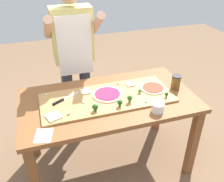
{
  "coord_description": "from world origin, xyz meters",
  "views": [
    {
      "loc": [
        -0.52,
        -1.73,
        1.97
      ],
      "look_at": [
        0.02,
        -0.03,
        0.88
      ],
      "focal_mm": 39.36,
      "sensor_mm": 36.0,
      "label": 1
    }
  ],
  "objects_px": {
    "broccoli_floret_center_right": "(167,94)",
    "flour_cup": "(158,108)",
    "recipe_note": "(44,135)",
    "pizza_slice_near_right": "(53,116)",
    "broccoli_floret_center_left": "(95,107)",
    "broccoli_floret_front_left": "(120,103)",
    "broccoli_floret_front_right": "(130,98)",
    "pizza_slice_far_left": "(130,84)",
    "cheese_crumble_c": "(46,95)",
    "pizza_whole_tomato_red": "(153,88)",
    "cook_center": "(74,52)",
    "cheese_crumble_b": "(146,102)",
    "prep_table": "(109,109)",
    "cheese_crumble_e": "(118,83)",
    "pizza_whole_beet_magenta": "(108,94)",
    "pizza_slice_center": "(85,91)",
    "cheese_crumble_f": "(84,102)",
    "cheese_crumble_a": "(96,105)",
    "broccoli_floret_back_mid": "(140,91)",
    "sauce_jar": "(176,82)",
    "chefs_knife": "(62,100)",
    "cheese_crumble_d": "(69,113)"
  },
  "relations": [
    {
      "from": "chefs_knife",
      "to": "broccoli_floret_front_left",
      "type": "relative_size",
      "value": 4.05
    },
    {
      "from": "pizza_slice_near_right",
      "to": "broccoli_floret_front_left",
      "type": "height_order",
      "value": "broccoli_floret_front_left"
    },
    {
      "from": "broccoli_floret_center_right",
      "to": "flour_cup",
      "type": "relative_size",
      "value": 0.46
    },
    {
      "from": "pizza_slice_far_left",
      "to": "broccoli_floret_back_mid",
      "type": "distance_m",
      "value": 0.17
    },
    {
      "from": "flour_cup",
      "to": "cook_center",
      "type": "distance_m",
      "value": 1.09
    },
    {
      "from": "pizza_slice_near_right",
      "to": "cheese_crumble_b",
      "type": "relative_size",
      "value": 7.59
    },
    {
      "from": "cheese_crumble_c",
      "to": "broccoli_floret_center_right",
      "type": "bearing_deg",
      "value": -18.81
    },
    {
      "from": "cheese_crumble_d",
      "to": "sauce_jar",
      "type": "xyz_separation_m",
      "value": [
        1.02,
        0.13,
        0.04
      ]
    },
    {
      "from": "recipe_note",
      "to": "pizza_slice_near_right",
      "type": "bearing_deg",
      "value": 62.35
    },
    {
      "from": "broccoli_floret_front_left",
      "to": "cook_center",
      "type": "bearing_deg",
      "value": 105.08
    },
    {
      "from": "pizza_whole_tomato_red",
      "to": "pizza_slice_far_left",
      "type": "bearing_deg",
      "value": 143.43
    },
    {
      "from": "prep_table",
      "to": "cheese_crumble_f",
      "type": "relative_size",
      "value": 100.38
    },
    {
      "from": "broccoli_floret_front_left",
      "to": "broccoli_floret_front_right",
      "type": "relative_size",
      "value": 0.92
    },
    {
      "from": "chefs_knife",
      "to": "broccoli_floret_back_mid",
      "type": "bearing_deg",
      "value": -7.55
    },
    {
      "from": "cheese_crumble_f",
      "to": "cook_center",
      "type": "bearing_deg",
      "value": 85.48
    },
    {
      "from": "prep_table",
      "to": "chefs_knife",
      "type": "distance_m",
      "value": 0.42
    },
    {
      "from": "cheese_crumble_b",
      "to": "flour_cup",
      "type": "height_order",
      "value": "flour_cup"
    },
    {
      "from": "pizza_whole_beet_magenta",
      "to": "sauce_jar",
      "type": "relative_size",
      "value": 2.03
    },
    {
      "from": "broccoli_floret_center_right",
      "to": "pizza_slice_center",
      "type": "bearing_deg",
      "value": 155.74
    },
    {
      "from": "broccoli_floret_front_right",
      "to": "cheese_crumble_b",
      "type": "distance_m",
      "value": 0.15
    },
    {
      "from": "broccoli_floret_center_left",
      "to": "cheese_crumble_d",
      "type": "xyz_separation_m",
      "value": [
        -0.21,
        0.02,
        -0.03
      ]
    },
    {
      "from": "pizza_whole_tomato_red",
      "to": "pizza_slice_near_right",
      "type": "distance_m",
      "value": 0.94
    },
    {
      "from": "prep_table",
      "to": "broccoli_floret_front_left",
      "type": "xyz_separation_m",
      "value": [
        0.05,
        -0.17,
        0.16
      ]
    },
    {
      "from": "broccoli_floret_front_left",
      "to": "recipe_note",
      "type": "relative_size",
      "value": 0.4
    },
    {
      "from": "pizza_whole_beet_magenta",
      "to": "cheese_crumble_c",
      "type": "xyz_separation_m",
      "value": [
        -0.53,
        0.15,
        -0.0
      ]
    },
    {
      "from": "broccoli_floret_front_left",
      "to": "pizza_whole_beet_magenta",
      "type": "bearing_deg",
      "value": 101.72
    },
    {
      "from": "broccoli_floret_center_left",
      "to": "cheese_crumble_c",
      "type": "bearing_deg",
      "value": 135.75
    },
    {
      "from": "broccoli_floret_back_mid",
      "to": "cheese_crumble_e",
      "type": "distance_m",
      "value": 0.25
    },
    {
      "from": "sauce_jar",
      "to": "broccoli_floret_center_left",
      "type": "bearing_deg",
      "value": -169.79
    },
    {
      "from": "broccoli_floret_back_mid",
      "to": "broccoli_floret_center_left",
      "type": "bearing_deg",
      "value": -162.6
    },
    {
      "from": "broccoli_floret_back_mid",
      "to": "broccoli_floret_center_right",
      "type": "bearing_deg",
      "value": -33.56
    },
    {
      "from": "pizza_slice_far_left",
      "to": "cheese_crumble_c",
      "type": "height_order",
      "value": "cheese_crumble_c"
    },
    {
      "from": "pizza_whole_tomato_red",
      "to": "broccoli_floret_center_right",
      "type": "distance_m",
      "value": 0.17
    },
    {
      "from": "broccoli_floret_center_left",
      "to": "flour_cup",
      "type": "bearing_deg",
      "value": -15.58
    },
    {
      "from": "pizza_slice_far_left",
      "to": "broccoli_floret_center_right",
      "type": "distance_m",
      "value": 0.37
    },
    {
      "from": "cook_center",
      "to": "broccoli_floret_front_left",
      "type": "bearing_deg",
      "value": -74.92
    },
    {
      "from": "broccoli_floret_back_mid",
      "to": "prep_table",
      "type": "bearing_deg",
      "value": 174.5
    },
    {
      "from": "pizza_whole_beet_magenta",
      "to": "broccoli_floret_center_right",
      "type": "height_order",
      "value": "broccoli_floret_center_right"
    },
    {
      "from": "cheese_crumble_b",
      "to": "cheese_crumble_c",
      "type": "xyz_separation_m",
      "value": [
        -0.8,
        0.36,
        -0.0
      ]
    },
    {
      "from": "pizza_slice_center",
      "to": "cheese_crumble_a",
      "type": "relative_size",
      "value": 4.42
    },
    {
      "from": "broccoli_floret_front_left",
      "to": "cheese_crumble_e",
      "type": "distance_m",
      "value": 0.37
    },
    {
      "from": "cheese_crumble_a",
      "to": "cheese_crumble_b",
      "type": "distance_m",
      "value": 0.43
    },
    {
      "from": "pizza_whole_tomato_red",
      "to": "recipe_note",
      "type": "relative_size",
      "value": 1.5
    },
    {
      "from": "sauce_jar",
      "to": "cook_center",
      "type": "distance_m",
      "value": 1.07
    },
    {
      "from": "pizza_whole_tomato_red",
      "to": "cheese_crumble_f",
      "type": "bearing_deg",
      "value": -176.7
    },
    {
      "from": "prep_table",
      "to": "broccoli_floret_front_left",
      "type": "distance_m",
      "value": 0.24
    },
    {
      "from": "pizza_slice_far_left",
      "to": "cheese_crumble_f",
      "type": "height_order",
      "value": "cheese_crumble_f"
    },
    {
      "from": "pizza_slice_near_right",
      "to": "sauce_jar",
      "type": "bearing_deg",
      "value": 6.26
    },
    {
      "from": "pizza_slice_center",
      "to": "cook_center",
      "type": "distance_m",
      "value": 0.54
    },
    {
      "from": "prep_table",
      "to": "cheese_crumble_a",
      "type": "height_order",
      "value": "cheese_crumble_a"
    }
  ]
}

